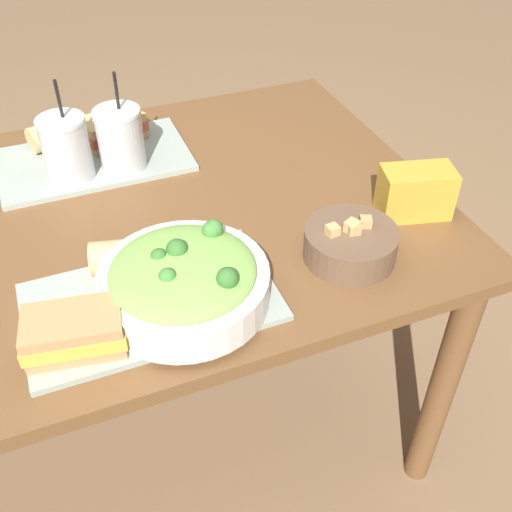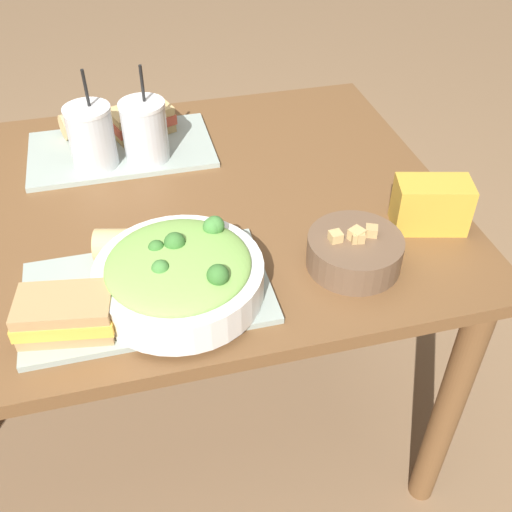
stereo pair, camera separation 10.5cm
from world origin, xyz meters
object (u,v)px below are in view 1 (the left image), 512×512
Objects in this scene: soup_bowl at (350,242)px; baguette_far at (56,133)px; sandwich_near at (74,332)px; drink_cup_dark at (67,150)px; salad_bowl at (184,280)px; drink_cup_red at (121,141)px; baguette_near at (134,255)px; sandwich_far at (112,128)px; chip_bag at (416,192)px.

soup_bowl reaches higher than baguette_far.
drink_cup_dark is at bearing 91.41° from sandwich_near.
drink_cup_dark reaches higher than salad_bowl.
baguette_near is at bearing -99.18° from drink_cup_red.
soup_bowl is 0.39m from baguette_near.
drink_cup_red is (0.11, 0.00, -0.00)m from drink_cup_dark.
sandwich_far is at bearing 90.58° from salad_bowl.
drink_cup_dark reaches higher than baguette_near.
drink_cup_red is at bearing 78.92° from sandwich_near.
baguette_far is (-0.12, 0.03, -0.00)m from sandwich_far.
salad_bowl is 1.28× the size of drink_cup_dark.
sandwich_near is 1.07× the size of chip_bag.
baguette_near is 0.35m from drink_cup_dark.
drink_cup_red reaches higher than salad_bowl.
sandwich_far is 0.13m from baguette_far.
baguette_far is 0.15m from drink_cup_dark.
drink_cup_red is (0.06, 0.35, 0.03)m from baguette_near.
baguette_far is at bearing 102.06° from salad_bowl.
sandwich_near is at bearing 153.13° from baguette_near.
salad_bowl is at bearing -89.28° from drink_cup_red.
salad_bowl is 0.19m from sandwich_near.
drink_cup_red is (0.18, 0.49, 0.03)m from sandwich_near.
drink_cup_dark is (-0.44, 0.45, 0.04)m from soup_bowl.
chip_bag is (0.51, -0.49, 0.01)m from sandwich_far.
salad_bowl is 0.51m from chip_bag.
chip_bag is at bearing -63.25° from sandwich_far.
sandwich_far is at bearing 119.58° from soup_bowl.
soup_bowl is (0.32, 0.01, -0.02)m from salad_bowl.
soup_bowl is at bearing -161.12° from baguette_far.
soup_bowl reaches higher than sandwich_far.
salad_bowl is 1.82× the size of chip_bag.
chip_bag is at bearing -147.58° from baguette_far.
soup_bowl is 0.75m from baguette_far.
sandwich_near is (-0.50, -0.05, 0.01)m from soup_bowl.
soup_bowl is 0.78× the size of drink_cup_red.
soup_bowl is 1.03× the size of sandwich_near.
soup_bowl is 0.51m from sandwich_near.
baguette_near is 0.35m from drink_cup_red.
sandwich_near is at bearing -155.78° from chip_bag.
salad_bowl is at bearing -136.62° from baguette_near.
sandwich_far is (-0.32, 0.57, 0.01)m from soup_bowl.
drink_cup_red is at bearing 4.57° from baguette_near.
soup_bowl reaches higher than sandwich_near.
drink_cup_red reaches higher than baguette_far.
sandwich_near reaches higher than baguette_far.
baguette_near is at bearing 169.87° from baguette_far.
soup_bowl is at bearing -143.88° from chip_bag.
baguette_near is at bearing -168.32° from chip_bag.
baguette_far is (-0.45, 0.60, 0.01)m from soup_bowl.
baguette_far is 0.61× the size of drink_cup_red.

